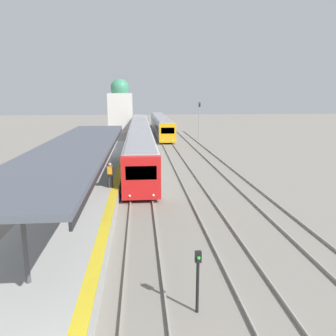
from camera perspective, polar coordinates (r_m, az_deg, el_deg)
The scene contains 7 objects.
platform_canopy at distance 19.87m, azimuth -15.39°, elevation 3.74°, with size 4.00×23.73×3.14m.
person_on_platform at distance 21.52m, azimuth -10.05°, elevation -0.87°, with size 0.40×0.40×1.66m.
train_near at distance 43.56m, azimuth -4.90°, elevation 5.74°, with size 2.55×46.21×3.18m.
train_far at distance 62.00m, azimuth -1.29°, elevation 7.73°, with size 2.47×30.92×3.11m.
signal_post_near at distance 10.83m, azimuth 5.20°, elevation -18.16°, with size 0.20×0.21×2.12m.
signal_mast_far at distance 53.08m, azimuth 5.47°, elevation 8.91°, with size 0.28×0.29×5.82m.
distant_domed_building at distance 64.05m, azimuth -8.29°, elevation 10.39°, with size 4.49×4.49×9.99m.
Camera 1 is at (-0.05, -3.95, 6.80)m, focal length 35.00 mm.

